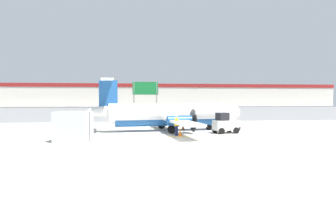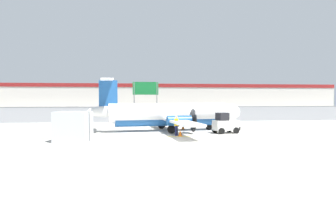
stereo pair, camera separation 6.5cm
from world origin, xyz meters
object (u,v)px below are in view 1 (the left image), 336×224
Objects in this scene: traffic_cone_near_left at (161,126)px; parked_car_4 at (227,112)px; traffic_cone_near_right at (180,132)px; parked_car_0 at (72,111)px; highway_sign at (145,92)px; baggage_tug at (225,124)px; traffic_cone_far_left at (183,126)px; parked_car_3 at (186,111)px; commuter_airplane at (172,114)px; parked_car_2 at (139,112)px; parked_car_1 at (106,112)px; ground_crew_worker at (176,124)px; cargo_container at (73,126)px.

traffic_cone_near_left is 23.69m from parked_car_4.
traffic_cone_near_right is 35.39m from parked_car_0.
highway_sign is (-1.16, 10.89, 3.83)m from traffic_cone_near_left.
baggage_tug is 5.00m from traffic_cone_far_left.
traffic_cone_near_right is 0.15× the size of parked_car_3.
highway_sign is at bearing 92.22° from commuter_airplane.
commuter_airplane is at bearing 102.63° from parked_car_2.
parked_car_1 reaches higher than traffic_cone_far_left.
parked_car_0 is 0.79× the size of highway_sign.
highway_sign is at bearing 97.09° from traffic_cone_near_right.
parked_car_2 is 9.60m from parked_car_3.
parked_car_4 is (12.77, 25.71, -0.06)m from ground_crew_worker.
cargo_container is at bearing -84.66° from parked_car_0.
traffic_cone_near_left is at bearing 123.95° from baggage_tug.
baggage_tug is at bearing -91.22° from parked_car_3.
parked_car_0 is at bearing 111.66° from commuter_airplane.
parked_car_4 is at bearing -18.02° from parked_car_0.
parked_car_1 reaches higher than traffic_cone_near_right.
traffic_cone_near_left is 0.15× the size of parked_car_4.
parked_car_2 is 0.99× the size of parked_car_4.
parked_car_1 is (-8.42, 28.26, -0.06)m from ground_crew_worker.
parked_car_1 is 1.00× the size of parked_car_2.
cargo_container reaches higher than baggage_tug.
ground_crew_worker is 8.40m from cargo_container.
parked_car_0 is 1.00× the size of parked_car_1.
commuter_airplane reaches higher than parked_car_3.
parked_car_0 is at bearing 121.25° from traffic_cone_far_left.
commuter_airplane is 3.78× the size of parked_car_3.
parked_car_2 reaches higher than traffic_cone_far_left.
cargo_container reaches higher than parked_car_3.
parked_car_1 is at bearing -171.01° from parked_car_3.
ground_crew_worker is at bearing -83.25° from traffic_cone_near_left.
cargo_container reaches higher than parked_car_2.
highway_sign is at bearing 82.43° from cargo_container.
ground_crew_worker reaches higher than traffic_cone_near_left.
highway_sign reaches higher than traffic_cone_far_left.
commuter_airplane is at bearing -101.21° from parked_car_3.
parked_car_3 is at bearing 57.78° from highway_sign.
parked_car_0 is (-14.74, 31.67, -0.06)m from ground_crew_worker.
cargo_container is 30.74m from parked_car_1.
commuter_airplane reaches higher than traffic_cone_near_right.
traffic_cone_far_left is (2.16, -1.22, 0.00)m from traffic_cone_near_left.
traffic_cone_far_left is 25.50m from parked_car_3.
parked_car_0 and parked_car_2 have the same top height.
parked_car_1 is at bearing 112.97° from traffic_cone_far_left.
parked_car_1 is 14.77m from parked_car_3.
ground_crew_worker and parked_car_3 have the same top height.
traffic_cone_far_left is 21.71m from parked_car_2.
baggage_tug is at bearing 26.16° from cargo_container.
cargo_container is at bearing 60.70° from parked_car_4.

